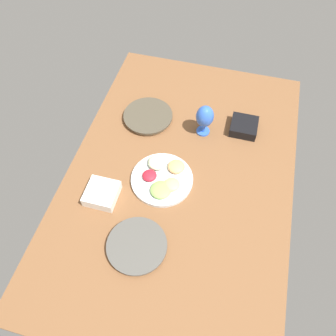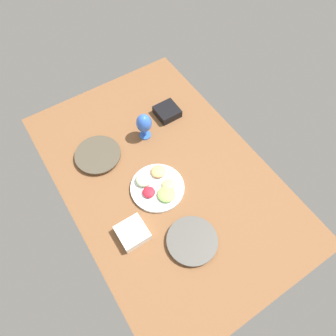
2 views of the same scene
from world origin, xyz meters
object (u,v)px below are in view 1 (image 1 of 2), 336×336
Objects in this scene: fruit_platter at (162,177)px; square_bowl_white at (102,193)px; dinner_plate_left at (148,117)px; dinner_plate_right at (137,246)px; hurricane_glass_blue at (205,117)px; square_bowl_black at (244,126)px.

square_bowl_white is (15.49, -23.55, 1.08)cm from fruit_platter.
fruit_platter is 2.08× the size of square_bowl_white.
dinner_plate_left is 1.04× the size of dinner_plate_right.
hurricane_glass_blue is 1.27× the size of square_bowl_white.
fruit_platter is (-34.13, 1.41, 0.48)cm from dinner_plate_right.
fruit_platter is 28.21cm from square_bowl_white.
fruit_platter is (34.78, 17.36, 0.37)cm from dinner_plate_left.
dinner_plate_right is at bearing 13.03° from dinner_plate_left.
dinner_plate_right is 34.16cm from fruit_platter.
fruit_platter is 1.64× the size of hurricane_glass_blue.
dinner_plate_left is 49.69cm from square_bowl_black.
dinner_plate_right is at bearing -2.36° from fruit_platter.
fruit_platter is at bearing 26.52° from dinner_plate_left.
square_bowl_black reaches higher than dinner_plate_right.
square_bowl_white is 1.03× the size of square_bowl_black.
dinner_plate_left reaches higher than dinner_plate_right.
square_bowl_white is (48.68, -35.95, -7.87)cm from hurricane_glass_blue.
dinner_plate_right is 1.80× the size of square_bowl_white.
dinner_plate_left is 31.22cm from hurricane_glass_blue.
square_bowl_black is at bearing 134.79° from square_bowl_white.
dinner_plate_left is 1.93× the size of square_bowl_black.
square_bowl_white is at bearing -36.45° from hurricane_glass_blue.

